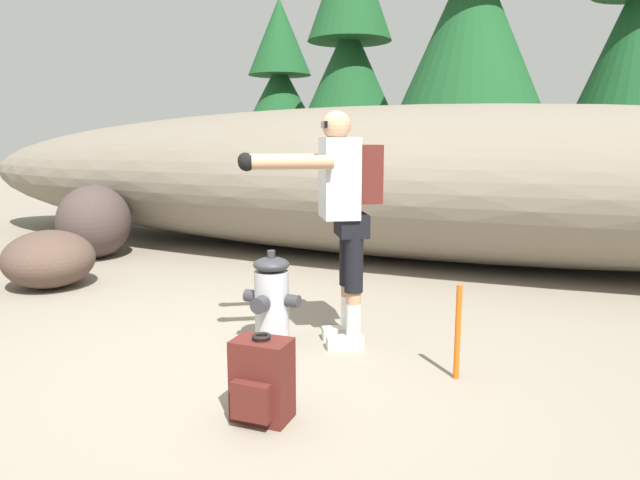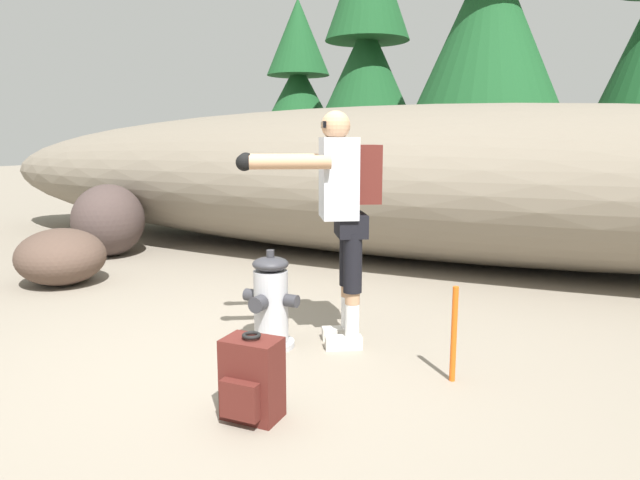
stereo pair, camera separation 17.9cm
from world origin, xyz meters
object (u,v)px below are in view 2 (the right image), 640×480
fire_hydrant (271,303)px  survey_stake (454,334)px  boulder_large (109,220)px  utility_worker (340,200)px  boulder_mid (61,257)px  spare_backpack (252,380)px

fire_hydrant → survey_stake: 1.31m
boulder_large → survey_stake: boulder_large is taller
utility_worker → fire_hydrant: bearing=0.4°
utility_worker → boulder_large: bearing=-54.6°
boulder_large → survey_stake: (4.86, -1.93, -0.16)m
fire_hydrant → survey_stake: (1.31, -0.02, -0.02)m
boulder_large → boulder_mid: bearing=-62.4°
spare_backpack → fire_hydrant: bearing=-157.1°
survey_stake → utility_worker: bearing=162.5°
spare_backpack → survey_stake: 1.27m
utility_worker → survey_stake: size_ratio=2.77×
boulder_mid → spare_backpack: bearing=-25.3°
spare_backpack → utility_worker: bearing=179.5°
fire_hydrant → survey_stake: size_ratio=1.18×
fire_hydrant → boulder_mid: fire_hydrant is taller
boulder_large → survey_stake: 5.23m
fire_hydrant → boulder_large: bearing=151.6°
survey_stake → boulder_large: bearing=158.3°
survey_stake → fire_hydrant: bearing=179.2°
fire_hydrant → survey_stake: fire_hydrant is taller
fire_hydrant → boulder_large: 4.04m
boulder_large → boulder_mid: 1.48m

